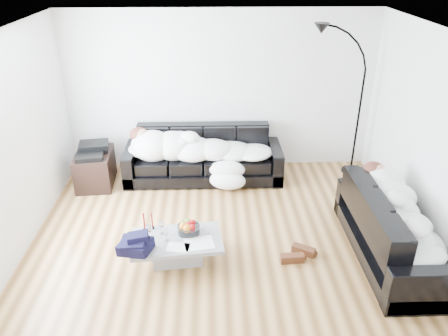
{
  "coord_description": "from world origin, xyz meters",
  "views": [
    {
      "loc": [
        -0.15,
        -4.63,
        3.41
      ],
      "look_at": [
        0.0,
        0.3,
        0.9
      ],
      "focal_mm": 35.0,
      "sensor_mm": 36.0,
      "label": 1
    }
  ],
  "objects_px": {
    "wine_glass_a": "(161,228)",
    "av_cabinet": "(95,168)",
    "sofa_right": "(395,227)",
    "sleeper_right": "(399,212)",
    "wine_glass_b": "(149,232)",
    "fruit_bowl": "(189,227)",
    "candle_left": "(144,222)",
    "floor_lamp": "(359,111)",
    "wine_glass_c": "(166,235)",
    "sleeper_back": "(203,144)",
    "shoes": "(298,254)",
    "candle_right": "(152,221)",
    "coffee_table": "(177,250)",
    "sofa_back": "(203,155)",
    "stereo": "(92,149)"
  },
  "relations": [
    {
      "from": "wine_glass_a",
      "to": "av_cabinet",
      "type": "xyz_separation_m",
      "value": [
        -1.23,
        1.86,
        -0.13
      ]
    },
    {
      "from": "sofa_right",
      "to": "sleeper_right",
      "type": "bearing_deg",
      "value": -180.0
    },
    {
      "from": "wine_glass_b",
      "to": "av_cabinet",
      "type": "height_order",
      "value": "av_cabinet"
    },
    {
      "from": "wine_glass_b",
      "to": "fruit_bowl",
      "type": "bearing_deg",
      "value": 13.18
    },
    {
      "from": "candle_left",
      "to": "floor_lamp",
      "type": "height_order",
      "value": "floor_lamp"
    },
    {
      "from": "wine_glass_a",
      "to": "floor_lamp",
      "type": "relative_size",
      "value": 0.08
    },
    {
      "from": "sleeper_right",
      "to": "wine_glass_c",
      "type": "xyz_separation_m",
      "value": [
        -2.73,
        -0.05,
        -0.24
      ]
    },
    {
      "from": "fruit_bowl",
      "to": "wine_glass_c",
      "type": "distance_m",
      "value": 0.3
    },
    {
      "from": "sofa_right",
      "to": "wine_glass_b",
      "type": "distance_m",
      "value": 2.93
    },
    {
      "from": "sleeper_back",
      "to": "sleeper_right",
      "type": "bearing_deg",
      "value": -41.54
    },
    {
      "from": "fruit_bowl",
      "to": "wine_glass_b",
      "type": "xyz_separation_m",
      "value": [
        -0.46,
        -0.11,
        0.01
      ]
    },
    {
      "from": "shoes",
      "to": "floor_lamp",
      "type": "relative_size",
      "value": 0.23
    },
    {
      "from": "candle_left",
      "to": "candle_right",
      "type": "xyz_separation_m",
      "value": [
        0.09,
        0.05,
        -0.01
      ]
    },
    {
      "from": "wine_glass_c",
      "to": "shoes",
      "type": "distance_m",
      "value": 1.61
    },
    {
      "from": "wine_glass_b",
      "to": "candle_right",
      "type": "height_order",
      "value": "candle_right"
    },
    {
      "from": "candle_left",
      "to": "coffee_table",
      "type": "bearing_deg",
      "value": -24.72
    },
    {
      "from": "coffee_table",
      "to": "wine_glass_a",
      "type": "height_order",
      "value": "wine_glass_a"
    },
    {
      "from": "candle_left",
      "to": "sofa_back",
      "type": "bearing_deg",
      "value": 70.33
    },
    {
      "from": "sofa_back",
      "to": "sofa_right",
      "type": "relative_size",
      "value": 1.23
    },
    {
      "from": "sofa_right",
      "to": "av_cabinet",
      "type": "bearing_deg",
      "value": 64.16
    },
    {
      "from": "stereo",
      "to": "candle_left",
      "type": "bearing_deg",
      "value": -69.26
    },
    {
      "from": "sofa_right",
      "to": "wine_glass_a",
      "type": "distance_m",
      "value": 2.8
    },
    {
      "from": "wine_glass_a",
      "to": "candle_left",
      "type": "relative_size",
      "value": 0.69
    },
    {
      "from": "wine_glass_a",
      "to": "candle_left",
      "type": "bearing_deg",
      "value": 161.95
    },
    {
      "from": "sofa_right",
      "to": "shoes",
      "type": "relative_size",
      "value": 4.21
    },
    {
      "from": "candle_left",
      "to": "shoes",
      "type": "height_order",
      "value": "candle_left"
    },
    {
      "from": "sofa_back",
      "to": "sleeper_right",
      "type": "height_order",
      "value": "sleeper_right"
    },
    {
      "from": "fruit_bowl",
      "to": "stereo",
      "type": "relative_size",
      "value": 0.61
    },
    {
      "from": "sofa_right",
      "to": "wine_glass_b",
      "type": "relative_size",
      "value": 10.76
    },
    {
      "from": "candle_left",
      "to": "shoes",
      "type": "xyz_separation_m",
      "value": [
        1.86,
        -0.19,
        -0.38
      ]
    },
    {
      "from": "sofa_right",
      "to": "fruit_bowl",
      "type": "height_order",
      "value": "sofa_right"
    },
    {
      "from": "coffee_table",
      "to": "stereo",
      "type": "xyz_separation_m",
      "value": [
        -1.42,
        1.97,
        0.45
      ]
    },
    {
      "from": "sofa_back",
      "to": "fruit_bowl",
      "type": "xyz_separation_m",
      "value": [
        -0.16,
        -2.0,
        -0.02
      ]
    },
    {
      "from": "coffee_table",
      "to": "wine_glass_b",
      "type": "bearing_deg",
      "value": 176.8
    },
    {
      "from": "fruit_bowl",
      "to": "av_cabinet",
      "type": "bearing_deg",
      "value": 130.18
    },
    {
      "from": "shoes",
      "to": "stereo",
      "type": "relative_size",
      "value": 1.1
    },
    {
      "from": "sofa_back",
      "to": "candle_left",
      "type": "xyz_separation_m",
      "value": [
        -0.69,
        -1.94,
        0.03
      ]
    },
    {
      "from": "coffee_table",
      "to": "wine_glass_a",
      "type": "distance_m",
      "value": 0.33
    },
    {
      "from": "sleeper_right",
      "to": "wine_glass_b",
      "type": "relative_size",
      "value": 9.22
    },
    {
      "from": "sofa_right",
      "to": "wine_glass_c",
      "type": "relative_size",
      "value": 11.94
    },
    {
      "from": "wine_glass_b",
      "to": "floor_lamp",
      "type": "xyz_separation_m",
      "value": [
        3.1,
        2.25,
        0.66
      ]
    },
    {
      "from": "sofa_right",
      "to": "sleeper_right",
      "type": "height_order",
      "value": "sleeper_right"
    },
    {
      "from": "wine_glass_a",
      "to": "sofa_back",
      "type": "bearing_deg",
      "value": 76.5
    },
    {
      "from": "floor_lamp",
      "to": "candle_left",
      "type": "bearing_deg",
      "value": -171.01
    },
    {
      "from": "candle_left",
      "to": "shoes",
      "type": "bearing_deg",
      "value": -5.77
    },
    {
      "from": "floor_lamp",
      "to": "fruit_bowl",
      "type": "bearing_deg",
      "value": -165.23
    },
    {
      "from": "av_cabinet",
      "to": "floor_lamp",
      "type": "distance_m",
      "value": 4.29
    },
    {
      "from": "sofa_right",
      "to": "candle_right",
      "type": "xyz_separation_m",
      "value": [
        -2.92,
        0.21,
        0.01
      ]
    },
    {
      "from": "candle_right",
      "to": "floor_lamp",
      "type": "distance_m",
      "value": 3.76
    },
    {
      "from": "sofa_right",
      "to": "av_cabinet",
      "type": "distance_m",
      "value": 4.48
    }
  ]
}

